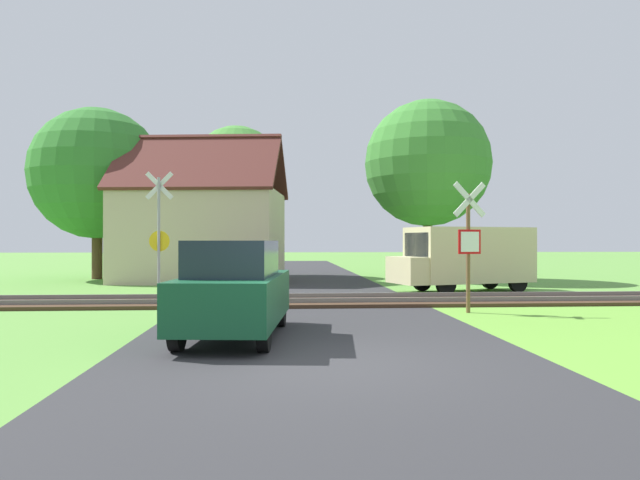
# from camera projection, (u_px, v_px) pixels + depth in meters

# --- Properties ---
(ground_plane) EXTENTS (160.00, 160.00, 0.00)m
(ground_plane) POSITION_uv_depth(u_px,v_px,m) (326.00, 363.00, 8.25)
(ground_plane) COLOR #5B933D
(road_asphalt) EXTENTS (6.62, 80.00, 0.01)m
(road_asphalt) POSITION_uv_depth(u_px,v_px,m) (318.00, 339.00, 10.25)
(road_asphalt) COLOR #2D2D30
(road_asphalt) RESTS_ON ground
(rail_track) EXTENTS (60.00, 2.60, 0.22)m
(rail_track) POSITION_uv_depth(u_px,v_px,m) (305.00, 301.00, 16.15)
(rail_track) COLOR #422D1E
(rail_track) RESTS_ON ground
(stop_sign_near) EXTENTS (0.87, 0.21, 3.23)m
(stop_sign_near) POSITION_uv_depth(u_px,v_px,m) (469.00, 241.00, 14.00)
(stop_sign_near) COLOR brown
(stop_sign_near) RESTS_ON ground
(crossing_sign_far) EXTENTS (0.88, 0.16, 3.92)m
(crossing_sign_far) POSITION_uv_depth(u_px,v_px,m) (159.00, 229.00, 17.57)
(crossing_sign_far) COLOR #9E9EA5
(crossing_sign_far) RESTS_ON ground
(house) EXTENTS (7.61, 6.67, 6.49)m
(house) POSITION_uv_depth(u_px,v_px,m) (203.00, 232.00, 25.26)
(house) COLOR #C6B293
(house) RESTS_ON ground
(tree_right) EXTENTS (5.73, 5.73, 8.16)m
(tree_right) POSITION_uv_depth(u_px,v_px,m) (428.00, 164.00, 25.90)
(tree_right) COLOR #513823
(tree_right) RESTS_ON ground
(tree_left) EXTENTS (6.06, 6.06, 7.93)m
(tree_left) POSITION_uv_depth(u_px,v_px,m) (97.00, 174.00, 26.45)
(tree_left) COLOR #513823
(tree_left) RESTS_ON ground
(tree_center) EXTENTS (4.77, 4.77, 7.58)m
(tree_center) POSITION_uv_depth(u_px,v_px,m) (237.00, 174.00, 28.85)
(tree_center) COLOR #513823
(tree_center) RESTS_ON ground
(mail_truck) EXTENTS (5.22, 3.12, 2.24)m
(mail_truck) POSITION_uv_depth(u_px,v_px,m) (465.00, 256.00, 19.82)
(mail_truck) COLOR beige
(mail_truck) RESTS_ON ground
(parked_car) EXTENTS (2.02, 4.14, 1.78)m
(parked_car) POSITION_uv_depth(u_px,v_px,m) (235.00, 289.00, 10.41)
(parked_car) COLOR #144C2D
(parked_car) RESTS_ON ground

